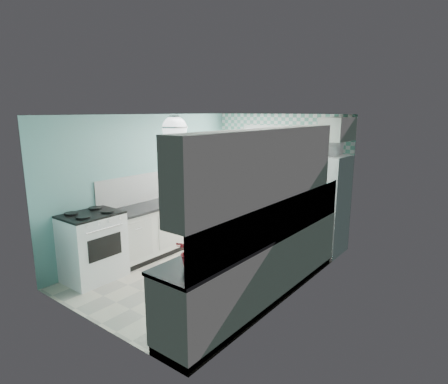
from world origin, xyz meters
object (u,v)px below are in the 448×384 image
Objects in this scene: fridge at (323,204)px; microwave at (326,147)px; fruit_bowl at (210,256)px; ceiling_light at (175,128)px; sink at (300,216)px; stove at (92,245)px; potted_plant at (192,251)px.

microwave is at bearing 56.93° from fridge.
fruit_bowl is at bearing 91.15° from microwave.
ceiling_light is 1.27× the size of fruit_bowl.
microwave is (-0.09, 3.31, 0.96)m from fruit_bowl.
fridge is 3.32m from fruit_bowl.
ceiling_light is at bearing 66.65° from microwave.
sink is 2.21m from fruit_bowl.
fridge is at bearing 53.19° from microwave.
ceiling_light is 1.93m from fruit_bowl.
stove is 2.94× the size of potted_plant.
ceiling_light is 0.68× the size of microwave.
fridge is 1.04m from microwave.
microwave is at bearing 91.56° from fruit_bowl.
microwave reaches higher than fridge.
sink is 1.53× the size of potted_plant.
fruit_bowl is at bearing 2.14° from stove.
fridge is at bearing 91.56° from fruit_bowl.
potted_plant is at bearing -4.88° from stove.
fridge is at bearing 67.06° from ceiling_light.
sink reaches higher than fruit_bowl.
microwave reaches higher than fruit_bowl.
ceiling_light is at bearing -129.33° from sink.
sink is 1.95× the size of fruit_bowl.
microwave is at bearing 91.43° from potted_plant.
potted_plant is at bearing -39.46° from ceiling_light.
sink is (2.40, 2.17, 0.39)m from stove.
potted_plant is 0.68× the size of microwave.
fruit_bowl is at bearing -29.96° from ceiling_light.
stove is at bearing -121.87° from fridge.
potted_plant is (2.40, -0.34, 0.58)m from stove.
ceiling_light reaches higher than sink.
stove is at bearing 54.39° from microwave.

